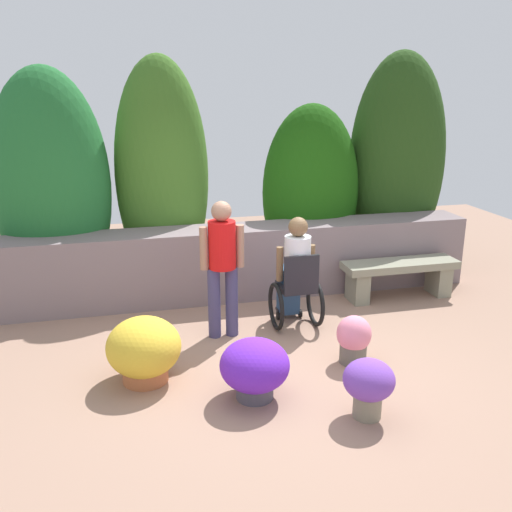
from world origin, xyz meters
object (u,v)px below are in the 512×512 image
(flower_pot_small_foreground, at_px, (255,368))
(stone_bench, at_px, (400,273))
(flower_pot_red_accent, at_px, (369,384))
(person_in_wheelchair, at_px, (296,276))
(person_standing_companion, at_px, (222,261))
(flower_pot_terracotta_by_wall, at_px, (354,339))
(flower_pot_purple_near, at_px, (144,350))

(flower_pot_small_foreground, bearing_deg, stone_bench, 38.85)
(flower_pot_red_accent, bearing_deg, flower_pot_small_foreground, 148.55)
(flower_pot_red_accent, relative_size, flower_pot_small_foreground, 0.83)
(person_in_wheelchair, relative_size, flower_pot_small_foreground, 2.09)
(person_standing_companion, bearing_deg, stone_bench, 0.03)
(stone_bench, bearing_deg, flower_pot_red_accent, -117.86)
(stone_bench, distance_m, flower_pot_red_accent, 2.98)
(flower_pot_terracotta_by_wall, bearing_deg, person_in_wheelchair, 106.66)
(flower_pot_small_foreground, bearing_deg, flower_pot_terracotta_by_wall, 20.12)
(person_in_wheelchair, bearing_deg, flower_pot_red_accent, -84.80)
(stone_bench, height_order, person_in_wheelchair, person_in_wheelchair)
(person_standing_companion, distance_m, flower_pot_small_foreground, 1.49)
(person_standing_companion, relative_size, flower_pot_terracotta_by_wall, 3.07)
(person_in_wheelchair, xyz_separation_m, person_standing_companion, (-0.87, -0.07, 0.27))
(flower_pot_red_accent, bearing_deg, person_standing_companion, 115.29)
(flower_pot_purple_near, height_order, flower_pot_red_accent, flower_pot_purple_near)
(person_in_wheelchair, bearing_deg, flower_pot_purple_near, -149.33)
(flower_pot_purple_near, distance_m, flower_pot_red_accent, 2.12)
(stone_bench, relative_size, person_in_wheelchair, 1.16)
(person_in_wheelchair, height_order, person_standing_companion, person_standing_companion)
(person_standing_companion, height_order, flower_pot_red_accent, person_standing_companion)
(person_in_wheelchair, relative_size, person_standing_companion, 0.85)
(stone_bench, xyz_separation_m, person_standing_companion, (-2.49, -0.61, 0.56))
(person_standing_companion, relative_size, flower_pot_purple_near, 2.19)
(flower_pot_red_accent, bearing_deg, person_in_wheelchair, 90.89)
(person_standing_companion, relative_size, flower_pot_red_accent, 2.95)
(person_standing_companion, height_order, flower_pot_small_foreground, person_standing_companion)
(person_in_wheelchair, height_order, flower_pot_red_accent, person_in_wheelchair)
(flower_pot_purple_near, relative_size, flower_pot_red_accent, 1.35)
(flower_pot_red_accent, bearing_deg, stone_bench, 57.60)
(flower_pot_red_accent, height_order, flower_pot_small_foreground, flower_pot_small_foreground)
(flower_pot_purple_near, height_order, flower_pot_terracotta_by_wall, flower_pot_purple_near)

